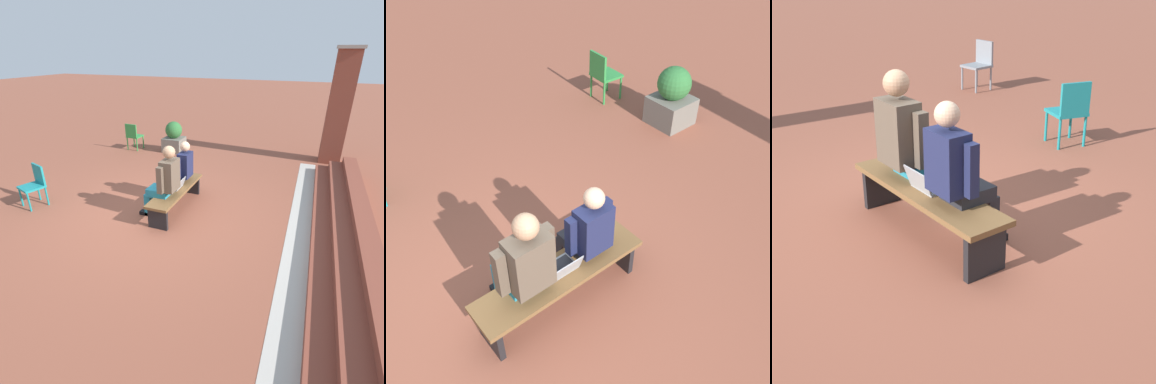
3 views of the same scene
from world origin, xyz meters
TOP-DOWN VIEW (x-y plane):
  - ground_plane at (0.00, 0.00)m, footprint 60.00×60.00m
  - concrete_strip at (-0.34, 2.73)m, footprint 7.51×0.40m
  - brick_steps at (-0.34, 3.48)m, footprint 6.71×0.90m
  - brick_pillar_left_of_steps at (-4.58, 3.26)m, footprint 0.64×0.64m
  - bench at (-0.34, 0.36)m, footprint 1.80×0.44m
  - person_student at (-0.72, 0.30)m, footprint 0.52×0.65m
  - person_adult at (0.01, 0.29)m, footprint 0.59×0.74m
  - laptop at (-0.37, 0.37)m, footprint 0.32×0.29m
  - plastic_chair_foreground at (-3.49, -2.56)m, footprint 0.44×0.44m
  - plastic_chair_near_bench_left at (0.53, -2.38)m, footprint 0.53×0.53m
  - planter at (-3.79, -1.28)m, footprint 0.60×0.60m

SIDE VIEW (x-z plane):
  - ground_plane at x=0.00m, z-range 0.00..0.00m
  - concrete_strip at x=-0.34m, z-range 0.00..0.01m
  - brick_steps at x=-0.34m, z-range -0.05..0.40m
  - bench at x=-0.34m, z-range 0.13..0.58m
  - planter at x=-3.79m, z-range -0.03..0.91m
  - plastic_chair_foreground at x=-3.49m, z-range 0.06..0.90m
  - plastic_chair_near_bench_left at x=0.53m, z-range 0.06..0.90m
  - laptop at x=-0.37m, z-range 0.39..0.61m
  - person_student at x=-0.72m, z-range 0.05..1.35m
  - person_adult at x=0.01m, z-range 0.04..1.45m
  - brick_pillar_left_of_steps at x=-4.58m, z-range 0.01..3.04m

